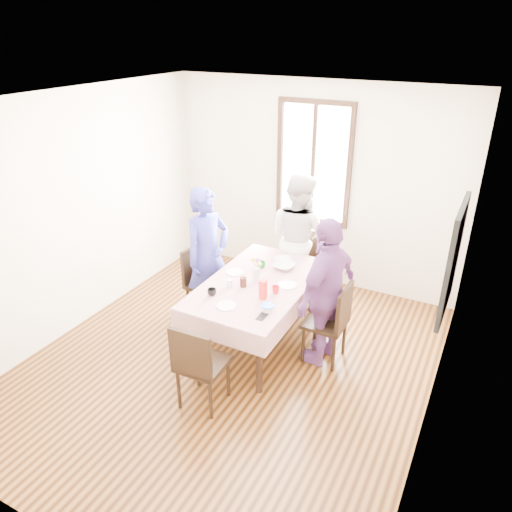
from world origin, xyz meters
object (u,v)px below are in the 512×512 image
at_px(dining_table, 258,313).
at_px(person_left, 207,257).
at_px(chair_right, 325,322).
at_px(chair_left, 207,285).
at_px(chair_far, 298,266).
at_px(chair_near, 203,363).
at_px(person_right, 325,292).
at_px(person_far, 298,239).

xyz_separation_m(dining_table, person_left, (-0.75, 0.15, 0.46)).
bearing_deg(chair_right, chair_left, 86.49).
bearing_deg(person_left, chair_right, -75.61).
distance_m(chair_far, person_left, 1.28).
bearing_deg(chair_near, chair_right, 54.00).
distance_m(chair_far, person_right, 1.35).
height_order(chair_left, person_far, person_far).
xyz_separation_m(chair_far, person_left, (-0.75, -0.97, 0.38)).
xyz_separation_m(chair_near, person_left, (-0.75, 1.27, 0.38)).
relative_size(chair_left, chair_near, 1.00).
bearing_deg(dining_table, chair_right, 3.77).
bearing_deg(dining_table, chair_far, 90.00).
xyz_separation_m(chair_left, chair_near, (0.77, -1.27, 0.00)).
height_order(person_left, person_right, person_left).
relative_size(dining_table, chair_near, 1.79).
height_order(chair_left, chair_far, same).
relative_size(chair_left, person_left, 0.54).
distance_m(chair_left, chair_right, 1.55).
height_order(chair_right, chair_far, same).
bearing_deg(person_right, chair_left, -81.55).
distance_m(chair_near, person_right, 1.43).
bearing_deg(chair_right, dining_table, 94.03).
xyz_separation_m(dining_table, chair_right, (0.77, 0.05, 0.08)).
height_order(chair_left, person_right, person_right).
relative_size(person_left, person_right, 1.03).
bearing_deg(person_left, chair_far, -19.65).
bearing_deg(dining_table, person_left, 168.52).
relative_size(chair_left, chair_far, 1.00).
bearing_deg(chair_near, chair_left, 118.68).
height_order(dining_table, person_right, person_right).
distance_m(chair_left, person_far, 1.28).
relative_size(chair_near, person_left, 0.54).
relative_size(chair_left, chair_right, 1.00).
height_order(chair_right, chair_near, same).
height_order(chair_near, person_right, person_right).
xyz_separation_m(chair_left, person_right, (1.52, -0.10, 0.36)).
distance_m(chair_right, chair_far, 1.32).
xyz_separation_m(chair_left, chair_far, (0.77, 0.97, 0.00)).
xyz_separation_m(chair_left, person_left, (0.02, 0.00, 0.38)).
height_order(dining_table, chair_left, chair_left).
relative_size(dining_table, person_right, 1.00).
distance_m(person_left, person_right, 1.50).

